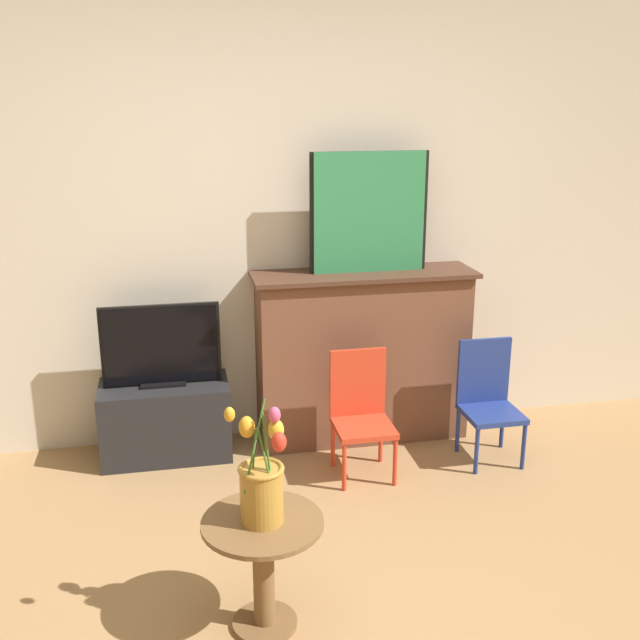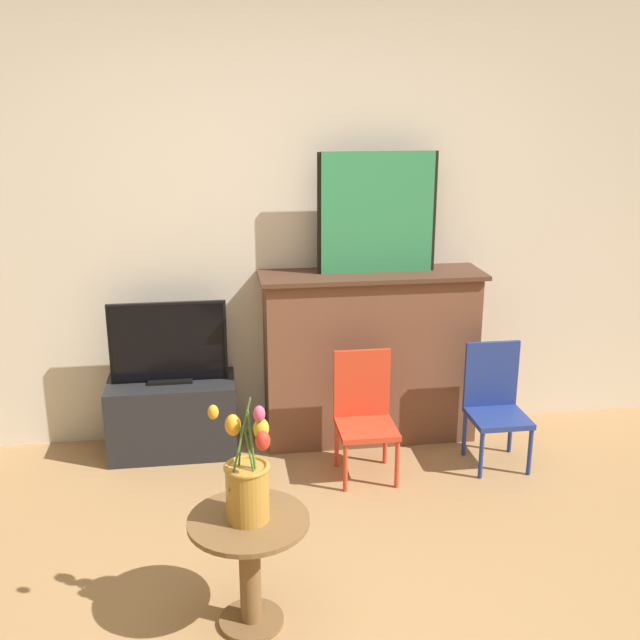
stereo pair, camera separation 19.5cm
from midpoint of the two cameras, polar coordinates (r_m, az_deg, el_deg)
name	(u,v)px [view 2 (the right image)]	position (r m, az deg, el deg)	size (l,w,h in m)	color
wall_back	(278,212)	(4.35, -1.90, 8.22)	(8.00, 0.06, 2.70)	beige
fireplace_mantel	(370,354)	(4.44, 5.08, -2.64)	(1.29, 0.38, 1.02)	brown
painting	(377,213)	(4.25, 5.72, 8.11)	(0.68, 0.03, 0.68)	black
tv_stand	(173,416)	(4.41, -9.91, -7.26)	(0.72, 0.38, 0.44)	#232326
tv_monitor	(168,344)	(4.26, -10.20, -1.79)	(0.65, 0.12, 0.46)	black
chair_red	(364,410)	(4.08, 4.78, -6.90)	(0.31, 0.31, 0.68)	red
chair_blue	(495,400)	(4.33, 14.46, -5.96)	(0.31, 0.31, 0.68)	navy
side_table	(250,555)	(3.01, -3.45, -17.49)	(0.46, 0.46, 0.47)	brown
vase_tulips	(248,482)	(2.84, -3.53, -12.26)	(0.22, 0.20, 0.50)	#B78433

